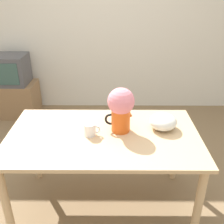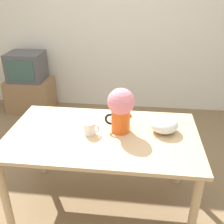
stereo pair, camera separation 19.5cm
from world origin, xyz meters
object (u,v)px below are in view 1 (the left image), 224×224
object	(u,v)px
coffee_mug	(90,129)
white_bowl	(163,122)
tv_set	(9,70)
flower_vase	(121,107)

from	to	relation	value
coffee_mug	white_bowl	world-z (taller)	white_bowl
coffee_mug	tv_set	distance (m)	2.21
flower_vase	tv_set	bearing A→B (deg)	131.30
white_bowl	tv_set	bearing A→B (deg)	137.57
flower_vase	coffee_mug	xyz separation A→B (m)	(-0.23, -0.07, -0.16)
flower_vase	white_bowl	distance (m)	0.37
coffee_mug	white_bowl	distance (m)	0.58
flower_vase	white_bowl	bearing A→B (deg)	5.26
flower_vase	coffee_mug	world-z (taller)	flower_vase
flower_vase	white_bowl	world-z (taller)	flower_vase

